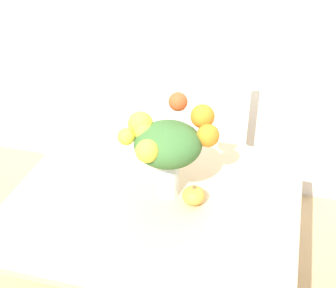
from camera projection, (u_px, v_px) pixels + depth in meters
dining_table at (154, 213)px, 2.14m from camera, size 1.27×1.10×0.75m
flower_vase at (168, 144)px, 1.99m from camera, size 0.42×0.35×0.45m
pumpkin at (194, 195)px, 2.04m from camera, size 0.10×0.10×0.09m
dining_chair_near_window at (213, 149)px, 2.92m from camera, size 0.45×0.45×0.94m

